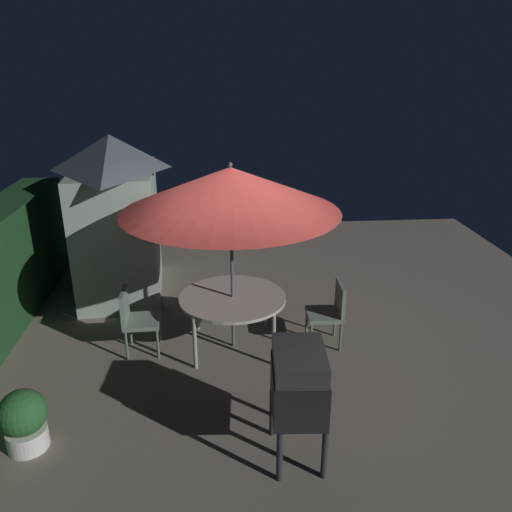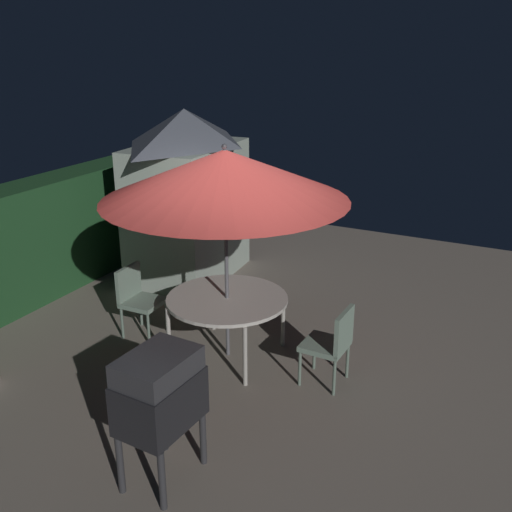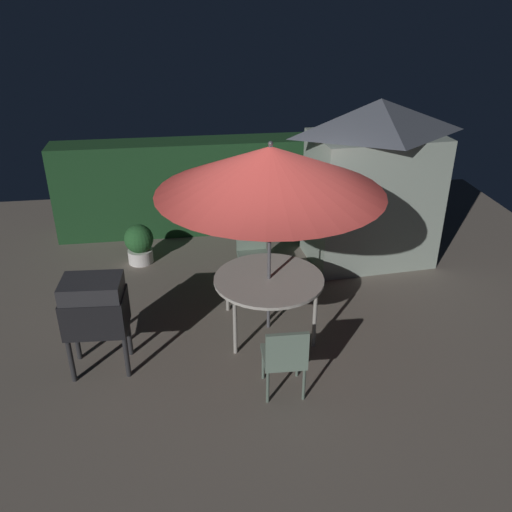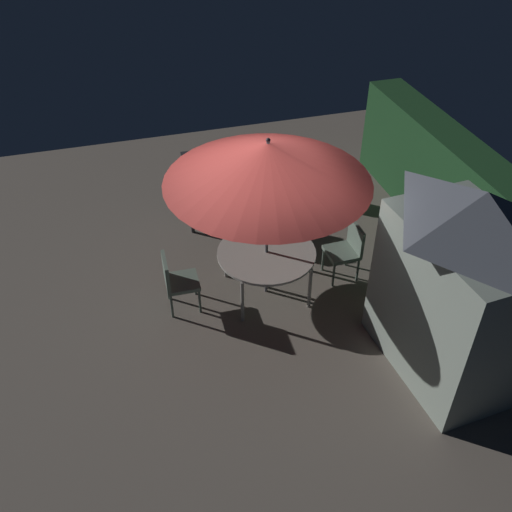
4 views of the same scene
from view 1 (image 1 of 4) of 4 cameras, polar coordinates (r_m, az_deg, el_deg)
ground_plane at (r=7.07m, az=-1.14°, el=-10.04°), size 11.00×11.00×0.00m
garden_shed at (r=8.48m, az=-15.45°, el=4.44°), size 2.13×1.47×2.61m
patio_table at (r=6.73m, az=-2.66°, el=-4.97°), size 1.42×1.42×0.75m
patio_umbrella at (r=6.22m, az=-2.89°, el=7.49°), size 2.74×2.74×2.54m
bbq_grill at (r=4.90m, az=4.84°, el=-14.08°), size 0.73×0.54×1.20m
chair_near_shed at (r=6.88m, az=-13.47°, el=-6.69°), size 0.47×0.48×0.90m
chair_far_side at (r=6.94m, az=8.40°, el=-6.01°), size 0.47×0.48×0.90m
potted_plant_by_shed at (r=5.76m, az=-24.72°, el=-16.39°), size 0.47×0.47×0.66m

